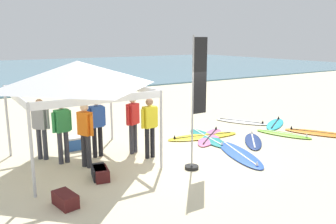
# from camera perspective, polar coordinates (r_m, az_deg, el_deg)

# --- Properties ---
(ground_plane) EXTENTS (80.00, 80.00, 0.00)m
(ground_plane) POSITION_cam_1_polar(r_m,az_deg,el_deg) (10.00, 2.04, -7.44)
(ground_plane) COLOR beige
(sea) EXTENTS (80.00, 36.00, 0.10)m
(sea) POSITION_cam_1_polar(r_m,az_deg,el_deg) (39.79, -24.86, 6.15)
(sea) COLOR #568499
(sea) RESTS_ON ground
(canopy_tent) EXTENTS (3.28, 3.28, 2.75)m
(canopy_tent) POSITION_cam_1_polar(r_m,az_deg,el_deg) (9.43, -14.53, 5.92)
(canopy_tent) COLOR #B7B7BC
(canopy_tent) RESTS_ON ground
(surfboard_cyan) EXTENTS (2.02, 1.54, 0.19)m
(surfboard_cyan) POSITION_cam_1_polar(r_m,az_deg,el_deg) (14.28, 17.10, -1.87)
(surfboard_cyan) COLOR #23B2CC
(surfboard_cyan) RESTS_ON ground
(surfboard_orange) EXTENTS (1.80, 2.52, 0.19)m
(surfboard_orange) POSITION_cam_1_polar(r_m,az_deg,el_deg) (13.45, 23.79, -3.21)
(surfboard_orange) COLOR orange
(surfboard_orange) RESTS_ON ground
(surfboard_pink) EXTENTS (2.21, 1.91, 0.19)m
(surfboard_pink) POSITION_cam_1_polar(r_m,az_deg,el_deg) (11.97, 6.91, -4.05)
(surfboard_pink) COLOR pink
(surfboard_pink) RESTS_ON ground
(surfboard_white) EXTENTS (1.51, 2.12, 0.19)m
(surfboard_white) POSITION_cam_1_polar(r_m,az_deg,el_deg) (14.33, 11.89, -1.55)
(surfboard_white) COLOR white
(surfboard_white) RESTS_ON ground
(surfboard_navy) EXTENTS (1.68, 1.77, 0.19)m
(surfboard_navy) POSITION_cam_1_polar(r_m,az_deg,el_deg) (11.75, 13.74, -4.62)
(surfboard_navy) COLOR navy
(surfboard_navy) RESTS_ON ground
(surfboard_lime) EXTENTS (1.15, 2.00, 0.19)m
(surfboard_lime) POSITION_cam_1_polar(r_m,az_deg,el_deg) (12.88, 18.35, -3.43)
(surfboard_lime) COLOR #7AD12D
(surfboard_lime) RESTS_ON ground
(surfboard_blue) EXTENTS (1.47, 2.66, 0.19)m
(surfboard_blue) POSITION_cam_1_polar(r_m,az_deg,el_deg) (10.38, 11.59, -6.73)
(surfboard_blue) COLOR blue
(surfboard_blue) RESTS_ON ground
(surfboard_yellow) EXTENTS (2.65, 1.18, 0.19)m
(surfboard_yellow) POSITION_cam_1_polar(r_m,az_deg,el_deg) (12.01, 5.71, -3.97)
(surfboard_yellow) COLOR yellow
(surfboard_yellow) RESTS_ON ground
(surfboard_teal) EXTENTS (1.13, 2.47, 0.19)m
(surfboard_teal) POSITION_cam_1_polar(r_m,az_deg,el_deg) (11.86, 6.49, -4.19)
(surfboard_teal) COLOR #19847F
(surfboard_teal) RESTS_ON ground
(person_green) EXTENTS (0.54, 0.27, 1.71)m
(person_green) POSITION_cam_1_polar(r_m,az_deg,el_deg) (9.70, -16.90, -2.47)
(person_green) COLOR #383842
(person_green) RESTS_ON ground
(person_blue) EXTENTS (0.55, 0.24, 1.71)m
(person_blue) POSITION_cam_1_polar(r_m,az_deg,el_deg) (9.99, -11.57, -1.78)
(person_blue) COLOR black
(person_blue) RESTS_ON ground
(person_orange) EXTENTS (0.35, 0.51, 1.71)m
(person_orange) POSITION_cam_1_polar(r_m,az_deg,el_deg) (9.24, -13.36, -2.99)
(person_orange) COLOR #2D2D33
(person_orange) RESTS_ON ground
(person_red) EXTENTS (0.50, 0.36, 1.71)m
(person_red) POSITION_cam_1_polar(r_m,az_deg,el_deg) (10.16, -5.76, -1.37)
(person_red) COLOR #383842
(person_red) RESTS_ON ground
(person_grey) EXTENTS (0.41, 0.43, 1.71)m
(person_grey) POSITION_cam_1_polar(r_m,az_deg,el_deg) (10.20, -20.07, -1.99)
(person_grey) COLOR #383842
(person_grey) RESTS_ON ground
(person_yellow) EXTENTS (0.55, 0.25, 1.71)m
(person_yellow) POSITION_cam_1_polar(r_m,az_deg,el_deg) (9.73, -3.02, -1.92)
(person_yellow) COLOR black
(person_yellow) RESTS_ON ground
(banner_flag) EXTENTS (0.60, 0.36, 3.40)m
(banner_flag) POSITION_cam_1_polar(r_m,az_deg,el_deg) (8.82, 4.62, 0.51)
(banner_flag) COLOR #99999E
(banner_flag) RESTS_ON ground
(gear_bag_near_tent) EXTENTS (0.42, 0.65, 0.28)m
(gear_bag_near_tent) POSITION_cam_1_polar(r_m,az_deg,el_deg) (7.52, -16.43, -13.57)
(gear_bag_near_tent) COLOR #4C1919
(gear_bag_near_tent) RESTS_ON ground
(gear_bag_by_pole) EXTENTS (0.46, 0.66, 0.28)m
(gear_bag_by_pole) POSITION_cam_1_polar(r_m,az_deg,el_deg) (8.73, -11.23, -9.62)
(gear_bag_by_pole) COLOR #232328
(gear_bag_by_pole) RESTS_ON ground
(gear_bag_on_sand) EXTENTS (0.44, 0.65, 0.28)m
(gear_bag_on_sand) POSITION_cam_1_polar(r_m,az_deg,el_deg) (8.64, -10.88, -9.86)
(gear_bag_on_sand) COLOR #4C1919
(gear_bag_on_sand) RESTS_ON ground
(cooler_box) EXTENTS (0.50, 0.36, 0.39)m
(cooler_box) POSITION_cam_1_polar(r_m,az_deg,el_deg) (11.00, -15.10, -4.95)
(cooler_box) COLOR #2D60B7
(cooler_box) RESTS_ON ground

